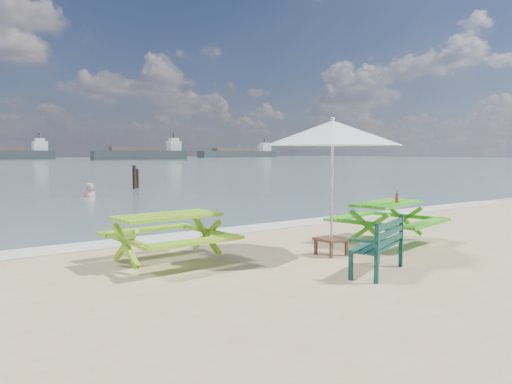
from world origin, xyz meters
TOP-DOWN VIEW (x-y plane):
  - foam_strip at (0.00, 4.60)m, footprint 22.00×0.90m
  - picnic_table_left at (-2.60, 2.40)m, footprint 1.75×1.92m
  - picnic_table_right at (1.66, 1.55)m, footprint 2.05×2.19m
  - park_bench at (-0.40, 0.04)m, footprint 1.33×0.87m
  - side_table at (-0.05, 1.34)m, footprint 0.47×0.47m
  - patio_umbrella at (-0.05, 1.34)m, footprint 2.36×2.36m
  - beer_bottle at (1.72, 1.38)m, footprint 0.06×0.06m
  - swimmer at (0.07, 15.02)m, footprint 0.67×0.45m
  - mooring_pilings at (3.35, 18.26)m, footprint 0.57×0.77m
  - cargo_ships at (32.10, 125.66)m, footprint 135.42×41.71m

SIDE VIEW (x-z plane):
  - swimmer at x=0.07m, z-range -1.25..0.56m
  - foam_strip at x=0.00m, z-range 0.00..0.01m
  - side_table at x=-0.05m, z-range 0.01..0.31m
  - park_bench at x=-0.40m, z-range -0.15..0.63m
  - picnic_table_left at x=-2.60m, z-range -0.02..0.77m
  - picnic_table_right at x=1.66m, z-range -0.02..0.79m
  - mooring_pilings at x=3.35m, z-range -0.24..1.10m
  - beer_bottle at x=1.72m, z-range 0.76..1.00m
  - cargo_ships at x=32.10m, z-range -1.02..3.38m
  - patio_umbrella at x=-0.05m, z-range 0.94..3.24m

